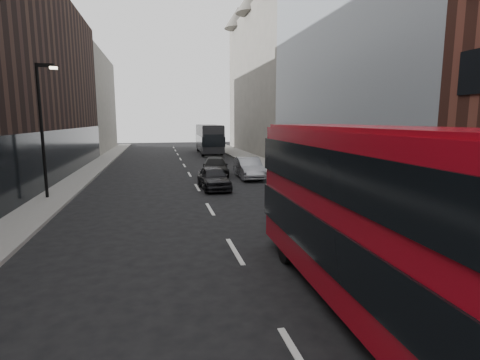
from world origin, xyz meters
TOP-DOWN VIEW (x-y plane):
  - sidewalk_right at (7.50, 25.00)m, footprint 3.00×80.00m
  - sidewalk_left at (-8.00, 25.00)m, footprint 2.00×80.00m
  - building_modern_block at (11.47, 21.00)m, footprint 5.03×22.00m
  - building_victorian at (11.38, 44.00)m, footprint 6.50×24.00m
  - building_left_mid at (-11.50, 30.00)m, footprint 5.00×24.00m
  - building_left_far at (-11.50, 52.00)m, footprint 5.00×20.00m
  - street_lamp at (-8.22, 18.00)m, footprint 1.06×0.22m
  - red_bus at (2.24, 3.43)m, footprint 2.66×10.29m
  - grey_bus at (4.04, 44.38)m, footprint 3.06×11.44m
  - car_a at (0.97, 19.34)m, footprint 1.86×4.23m
  - car_b at (4.16, 23.14)m, footprint 1.78×4.69m
  - car_c at (1.92, 24.90)m, footprint 2.51×4.98m

SIDE VIEW (x-z plane):
  - sidewalk_right at x=7.50m, z-range 0.00..0.15m
  - sidewalk_left at x=-8.00m, z-range 0.00..0.15m
  - car_c at x=1.92m, z-range 0.00..1.39m
  - car_a at x=0.97m, z-range 0.00..1.42m
  - car_b at x=4.16m, z-range 0.00..1.53m
  - grey_bus at x=4.04m, z-range 0.13..3.80m
  - red_bus at x=2.24m, z-range 0.23..4.36m
  - street_lamp at x=-8.22m, z-range 0.68..7.68m
  - building_left_far at x=-11.50m, z-range 0.00..13.00m
  - building_left_mid at x=-11.50m, z-range 0.00..14.00m
  - building_victorian at x=11.38m, z-range -0.84..20.16m
  - building_modern_block at x=11.47m, z-range -0.10..19.90m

